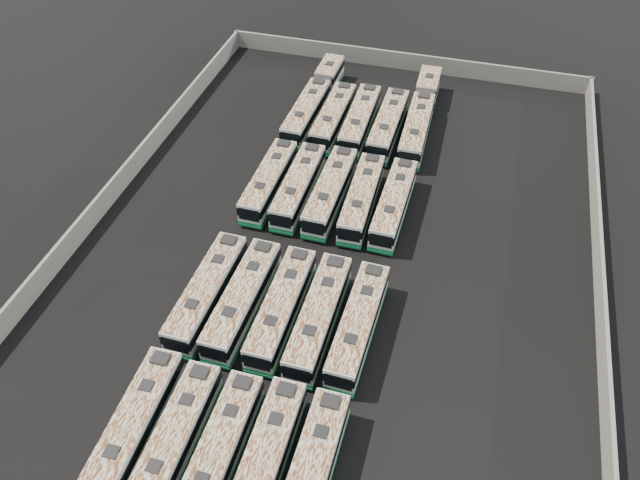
{
  "coord_description": "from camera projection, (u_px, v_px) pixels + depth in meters",
  "views": [
    {
      "loc": [
        9.54,
        -35.91,
        39.16
      ],
      "look_at": [
        -1.1,
        1.64,
        1.6
      ],
      "focal_mm": 35.0,
      "sensor_mm": 36.0,
      "label": 1
    }
  ],
  "objects": [
    {
      "name": "bus_front_center",
      "position": [
        219.0,
        454.0,
        39.94
      ],
      "size": [
        2.37,
        11.02,
        3.1
      ],
      "rotation": [
        0.0,
        0.0,
        0.0
      ],
      "color": "white",
      "rests_on": "ground"
    },
    {
      "name": "perimeter_wall",
      "position": [
        327.0,
        260.0,
        53.16
      ],
      "size": [
        45.2,
        73.2,
        2.2
      ],
      "color": "slate",
      "rests_on": "ground"
    },
    {
      "name": "bus_back_left",
      "position": [
        333.0,
        117.0,
        68.12
      ],
      "size": [
        2.49,
        11.07,
        3.11
      ],
      "rotation": [
        0.0,
        0.0,
        -0.01
      ],
      "color": "white",
      "rests_on": "ground"
    },
    {
      "name": "bus_back_right",
      "position": [
        388.0,
        125.0,
        66.98
      ],
      "size": [
        2.52,
        11.3,
        3.18
      ],
      "rotation": [
        0.0,
        0.0,
        -0.01
      ],
      "color": "white",
      "rests_on": "ground"
    },
    {
      "name": "bus_midfront_right",
      "position": [
        319.0,
        317.0,
        47.96
      ],
      "size": [
        2.47,
        11.36,
        3.2
      ],
      "rotation": [
        0.0,
        0.0,
        -0.01
      ],
      "color": "white",
      "rests_on": "ground"
    },
    {
      "name": "bus_midfront_far_left",
      "position": [
        207.0,
        292.0,
        49.76
      ],
      "size": [
        2.6,
        11.42,
        3.21
      ],
      "rotation": [
        0.0,
        0.0,
        -0.02
      ],
      "color": "white",
      "rests_on": "ground"
    },
    {
      "name": "bus_midfront_center",
      "position": [
        281.0,
        308.0,
        48.63
      ],
      "size": [
        2.41,
        11.22,
        3.16
      ],
      "rotation": [
        0.0,
        0.0,
        -0.0
      ],
      "color": "white",
      "rests_on": "ground"
    },
    {
      "name": "bus_midfront_far_right",
      "position": [
        358.0,
        325.0,
        47.43
      ],
      "size": [
        2.62,
        11.15,
        3.13
      ],
      "rotation": [
        0.0,
        0.0,
        -0.02
      ],
      "color": "white",
      "rests_on": "ground"
    },
    {
      "name": "bus_midback_far_left",
      "position": [
        269.0,
        181.0,
        60.1
      ],
      "size": [
        2.39,
        10.91,
        3.07
      ],
      "rotation": [
        0.0,
        0.0,
        -0.01
      ],
      "color": "white",
      "rests_on": "ground"
    },
    {
      "name": "ground",
      "position": [
        327.0,
        268.0,
        53.92
      ],
      "size": [
        140.0,
        140.0,
        0.0
      ],
      "primitive_type": "plane",
      "color": "black",
      "rests_on": "ground"
    },
    {
      "name": "bus_midback_far_right",
      "position": [
        394.0,
        204.0,
        57.67
      ],
      "size": [
        2.53,
        11.03,
        3.09
      ],
      "rotation": [
        0.0,
        0.0,
        -0.02
      ],
      "color": "white",
      "rests_on": "ground"
    },
    {
      "name": "bus_front_far_left",
      "position": [
        134.0,
        428.0,
        41.2
      ],
      "size": [
        2.66,
        11.31,
        3.17
      ],
      "rotation": [
        0.0,
        0.0,
        0.02
      ],
      "color": "white",
      "rests_on": "ground"
    },
    {
      "name": "bus_midback_right",
      "position": [
        362.0,
        198.0,
        58.24
      ],
      "size": [
        2.55,
        11.05,
        3.1
      ],
      "rotation": [
        0.0,
        0.0,
        0.02
      ],
      "color": "white",
      "rests_on": "ground"
    },
    {
      "name": "bus_back_center",
      "position": [
        360.0,
        120.0,
        67.66
      ],
      "size": [
        2.49,
        11.24,
        3.16
      ],
      "rotation": [
        0.0,
        0.0,
        0.01
      ],
      "color": "white",
      "rests_on": "ground"
    },
    {
      "name": "bus_back_far_left",
      "position": [
        314.0,
        100.0,
        70.78
      ],
      "size": [
        2.69,
        17.28,
        3.12
      ],
      "rotation": [
        0.0,
        0.0,
        -0.02
      ],
      "color": "white",
      "rests_on": "ground"
    },
    {
      "name": "bus_midback_center",
      "position": [
        330.0,
        192.0,
        58.9
      ],
      "size": [
        2.55,
        11.32,
        3.18
      ],
      "rotation": [
        0.0,
        0.0,
        -0.01
      ],
      "color": "white",
      "rests_on": "ground"
    },
    {
      "name": "bus_front_far_right",
      "position": [
        310.0,
        477.0,
        38.77
      ],
      "size": [
        2.43,
        11.27,
        3.17
      ],
      "rotation": [
        0.0,
        0.0,
        -0.0
      ],
      "color": "white",
      "rests_on": "ground"
    },
    {
      "name": "bus_midback_left",
      "position": [
        298.0,
        186.0,
        59.52
      ],
      "size": [
        2.34,
        11.02,
        3.1
      ],
      "rotation": [
        0.0,
        0.0,
        0.0
      ],
      "color": "white",
      "rests_on": "ground"
    },
    {
      "name": "bus_front_right",
      "position": [
        264.0,
        463.0,
        39.44
      ],
      "size": [
        2.42,
        11.21,
        3.15
      ],
      "rotation": [
        0.0,
        0.0,
        0.0
      ],
      "color": "white",
      "rests_on": "ground"
    },
    {
      "name": "bus_midfront_left",
      "position": [
        243.0,
        300.0,
        49.21
      ],
      "size": [
        2.67,
        11.42,
        3.2
      ],
      "rotation": [
        0.0,
        0.0,
        -0.02
      ],
      "color": "white",
      "rests_on": "ground"
    },
    {
      "name": "bus_front_left",
      "position": [
        174.0,
        442.0,
        40.53
      ],
      "size": [
        2.44,
        11.03,
        3.1
      ],
      "rotation": [
        0.0,
        0.0,
        0.01
      ],
      "color": "white",
      "rests_on": "ground"
    },
    {
      "name": "bus_back_far_right",
      "position": [
        420.0,
        115.0,
        68.45
      ],
      "size": [
        2.72,
        17.59,
        3.18
      ],
      "rotation": [
        0.0,
        0.0,
        0.02
      ],
      "color": "white",
      "rests_on": "ground"
    }
  ]
}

